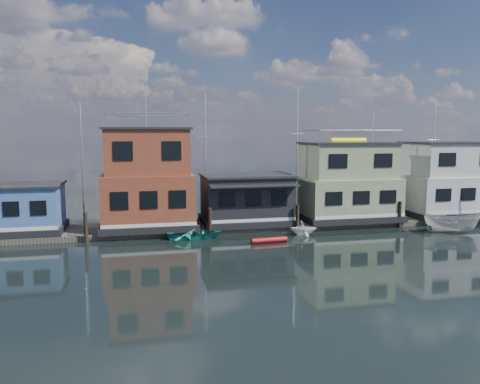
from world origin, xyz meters
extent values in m
plane|color=black|center=(0.00, 0.00, 0.00)|extent=(160.00, 160.00, 0.00)
cube|color=#595147|center=(0.00, 12.00, 0.20)|extent=(48.00, 5.00, 0.40)
cube|color=black|center=(-18.00, 12.00, 0.65)|extent=(6.40, 4.90, 0.50)
cube|color=#476EAF|center=(-18.00, 12.00, 2.40)|extent=(6.00, 4.50, 3.00)
cube|color=black|center=(-18.00, 12.00, 3.98)|extent=(6.30, 4.80, 0.16)
cube|color=black|center=(-8.50, 12.00, 0.65)|extent=(7.40, 5.90, 0.50)
cube|color=brown|center=(-8.50, 12.00, 2.77)|extent=(7.00, 5.50, 3.74)
cube|color=brown|center=(-8.50, 12.00, 6.37)|extent=(6.30, 4.95, 3.46)
cube|color=black|center=(-8.50, 12.00, 8.18)|extent=(6.65, 5.23, 0.16)
cylinder|color=silver|center=(-8.50, 12.00, 10.26)|extent=(0.08, 0.08, 4.00)
cube|color=black|center=(-0.50, 12.00, 0.65)|extent=(7.40, 5.40, 0.50)
cube|color=black|center=(-0.50, 12.00, 2.60)|extent=(7.00, 5.00, 3.40)
cube|color=black|center=(-0.50, 12.00, 4.38)|extent=(7.30, 5.30, 0.16)
cube|color=black|center=(-0.50, 9.20, 3.79)|extent=(7.00, 1.20, 0.12)
cube|color=black|center=(8.50, 12.00, 0.65)|extent=(8.40, 5.90, 0.50)
cube|color=#8F9E74|center=(8.50, 12.00, 2.46)|extent=(8.00, 5.50, 3.12)
cube|color=#8F9E74|center=(8.50, 12.00, 5.46)|extent=(7.20, 4.95, 2.88)
cube|color=black|center=(8.50, 12.00, 6.98)|extent=(7.60, 5.23, 0.16)
cylinder|color=#FEFF08|center=(8.50, 12.00, 7.15)|extent=(3.20, 0.56, 0.56)
cube|color=black|center=(18.50, 12.00, 0.65)|extent=(8.40, 5.90, 0.50)
cube|color=beige|center=(18.50, 12.00, 2.46)|extent=(8.00, 5.50, 3.12)
cube|color=beige|center=(18.50, 12.00, 5.46)|extent=(7.20, 4.95, 2.88)
cube|color=black|center=(18.50, 12.00, 6.98)|extent=(7.60, 5.23, 0.16)
cylinder|color=#2D2116|center=(-13.00, 9.20, 1.10)|extent=(0.28, 0.28, 2.20)
cylinder|color=#2D2116|center=(-4.00, 9.20, 1.10)|extent=(0.28, 0.28, 2.20)
cylinder|color=#2D2116|center=(3.00, 9.20, 1.10)|extent=(0.28, 0.28, 2.20)
cylinder|color=#2D2116|center=(12.00, 9.20, 1.10)|extent=(0.28, 0.28, 2.20)
cylinder|color=silver|center=(-14.00, 18.00, 5.25)|extent=(0.16, 0.16, 10.50)
cylinder|color=silver|center=(-14.00, 18.00, 6.83)|extent=(1.40, 0.06, 0.06)
cylinder|color=silver|center=(-3.00, 18.00, 5.75)|extent=(0.16, 0.16, 11.50)
cylinder|color=silver|center=(-3.00, 18.00, 7.48)|extent=(1.40, 0.06, 0.06)
cylinder|color=silver|center=(6.00, 18.00, 6.00)|extent=(0.16, 0.16, 12.00)
cylinder|color=silver|center=(6.00, 18.00, 7.80)|extent=(1.40, 0.06, 0.06)
cylinder|color=silver|center=(14.00, 18.00, 5.00)|extent=(0.16, 0.16, 10.00)
cylinder|color=silver|center=(14.00, 18.00, 6.50)|extent=(1.40, 0.06, 0.06)
cylinder|color=silver|center=(21.00, 18.00, 5.50)|extent=(0.16, 0.16, 11.00)
cylinder|color=silver|center=(21.00, 18.00, 7.15)|extent=(1.40, 0.06, 0.06)
imported|color=white|center=(3.13, 8.19, 0.56)|extent=(2.38, 2.13, 1.13)
cylinder|color=#A91215|center=(-0.17, 6.22, 0.20)|extent=(2.69, 0.61, 0.39)
imported|color=silver|center=(14.84, 6.37, 0.80)|extent=(4.36, 3.41, 1.60)
imported|color=teal|center=(-5.25, 8.78, 0.42)|extent=(4.40, 3.43, 0.83)
camera|label=1|loc=(-9.41, -25.35, 7.78)|focal=35.00mm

